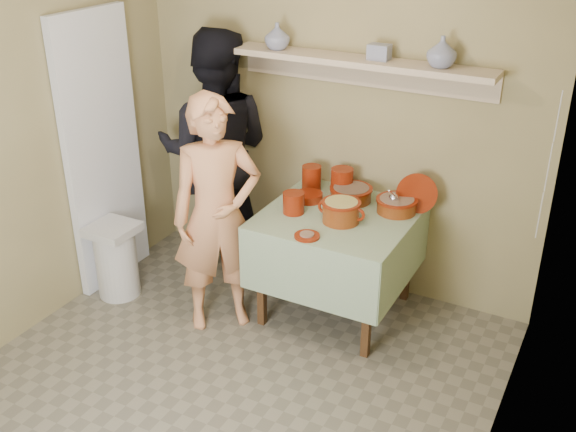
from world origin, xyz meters
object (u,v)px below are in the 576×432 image
Objects in this scene: person_cook at (217,215)px; serving_table at (338,230)px; person_helper at (216,152)px; trash_bin at (116,260)px; cazuela_rice at (341,210)px.

person_cook is 0.82m from serving_table.
serving_table is at bearing -6.70° from person_cook.
person_helper is 1.08m from trash_bin.
person_cook is at bearing 101.49° from person_helper.
serving_table is (0.65, 0.47, -0.16)m from person_cook.
person_helper reaches higher than trash_bin.
cazuela_rice is at bearing 141.95° from person_helper.
cazuela_rice is (1.18, -0.34, -0.08)m from person_helper.
person_cook reaches higher than serving_table.
person_cook reaches higher than trash_bin.
cazuela_rice is at bearing -14.87° from person_cook.
person_cook is at bearing -152.20° from cazuela_rice.
person_helper reaches higher than cazuela_rice.
person_helper reaches higher than person_cook.
cazuela_rice reaches higher than trash_bin.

